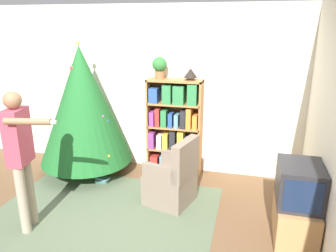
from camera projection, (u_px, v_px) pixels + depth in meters
ground_plane at (121, 229)px, 3.86m from camera, size 14.00×14.00×0.00m
wall_back at (162, 90)px, 5.22m from camera, size 8.00×0.10×2.60m
area_rug at (105, 213)px, 4.18m from camera, size 2.79×2.03×0.01m
bookshelf at (175, 129)px, 5.11m from camera, size 0.85×0.30×1.51m
tv_stand at (295, 220)px, 3.64m from camera, size 0.43×0.72×0.46m
television at (300, 184)px, 3.50m from camera, size 0.46×0.58×0.44m
game_remote at (286, 210)px, 3.40m from camera, size 0.04×0.12×0.02m
christmas_tree at (83, 105)px, 5.02m from camera, size 1.43×1.43×2.08m
armchair at (173, 181)px, 4.34m from camera, size 0.70×0.69×0.92m
standing_person at (21, 151)px, 3.61m from camera, size 0.68×0.46×1.64m
potted_plant at (159, 66)px, 4.89m from camera, size 0.22×0.22×0.33m
table_lamp at (191, 73)px, 4.80m from camera, size 0.20×0.20×0.18m
book_pile_near_tree at (102, 180)px, 4.97m from camera, size 0.23×0.17×0.09m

